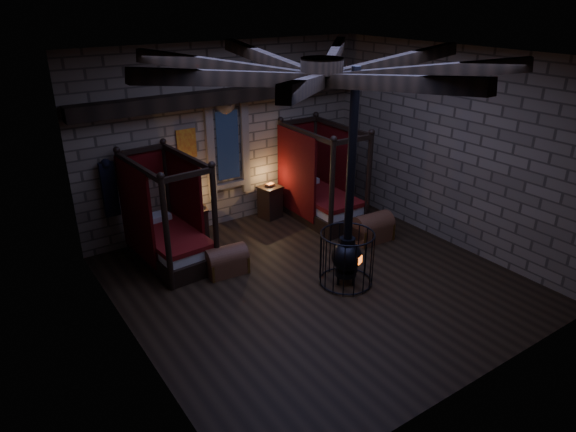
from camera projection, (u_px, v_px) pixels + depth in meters
room at (318, 84)px, 8.51m from camera, size 7.02×7.02×4.29m
bed_left at (168, 236)px, 10.53m from camera, size 1.26×2.19×2.21m
bed_right at (320, 196)px, 12.51m from camera, size 1.21×2.23×2.29m
trunk_left at (226, 261)px, 10.14m from camera, size 0.84×0.58×0.59m
trunk_right at (372, 228)px, 11.49m from camera, size 0.91×0.61×0.65m
nightstand_left at (198, 223)px, 11.55m from camera, size 0.54×0.53×0.88m
nightstand_right at (270, 202)px, 12.61m from camera, size 0.59×0.57×0.88m
stove at (347, 254)px, 9.64m from camera, size 1.03×1.03×4.05m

